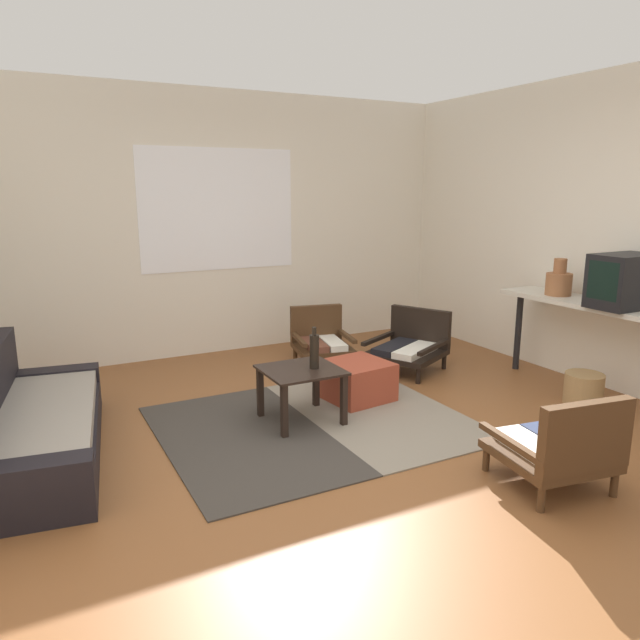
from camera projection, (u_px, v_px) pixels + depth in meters
name	position (u px, v px, depth m)	size (l,w,h in m)	color
ground_plane	(373.00, 461.00, 3.79)	(7.80, 7.80, 0.00)	brown
far_wall_with_window	(217.00, 225.00, 6.14)	(5.60, 0.13, 2.70)	silver
side_wall_right	(623.00, 233.00, 4.96)	(0.12, 6.60, 2.70)	silver
area_rug	(314.00, 424.00, 4.39)	(2.20, 1.85, 0.01)	#38332D
couch	(28.00, 427.00, 3.79)	(0.99, 1.97, 0.69)	black
coffee_table	(301.00, 380.00, 4.38)	(0.56, 0.53, 0.41)	black
armchair_by_window	(321.00, 338.00, 5.88)	(0.63, 0.65, 0.56)	#472D19
armchair_striped_foreground	(560.00, 447.00, 3.38)	(0.67, 0.68, 0.60)	#472D19
armchair_corner	(410.00, 344.00, 5.69)	(0.86, 0.85, 0.57)	black
ottoman_orange	(357.00, 381.00, 4.88)	(0.49, 0.49, 0.32)	#993D28
console_shelf	(601.00, 313.00, 4.84)	(0.43, 1.86, 0.80)	beige
crt_television	(625.00, 281.00, 4.62)	(0.53, 0.34, 0.42)	black
clay_vase	(559.00, 282.00, 5.18)	(0.22, 0.22, 0.32)	#935B38
glass_bottle	(314.00, 351.00, 4.35)	(0.07, 0.07, 0.32)	black
wicker_basket	(584.00, 389.00, 4.78)	(0.31, 0.31, 0.26)	#9E7A4C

